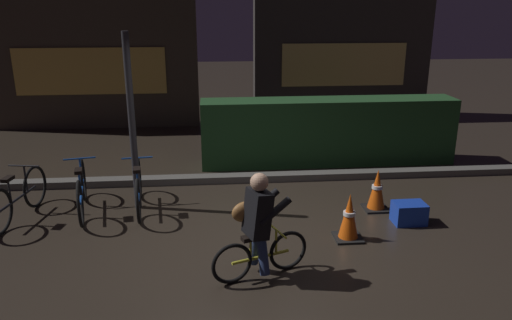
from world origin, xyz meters
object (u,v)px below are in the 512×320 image
at_px(traffic_cone_far, 377,190).
at_px(blue_crate, 409,213).
at_px(street_post, 132,124).
at_px(parked_bike_left_mid, 82,190).
at_px(parked_bike_leftmost, 18,198).
at_px(cyclist, 258,225).
at_px(traffic_cone_near, 349,217).
at_px(parked_bike_center_left, 139,188).

height_order(traffic_cone_far, blue_crate, traffic_cone_far).
relative_size(street_post, parked_bike_left_mid, 1.60).
xyz_separation_m(parked_bike_leftmost, cyclist, (3.25, -1.82, 0.29)).
bearing_deg(traffic_cone_near, cyclist, -147.69).
xyz_separation_m(traffic_cone_far, blue_crate, (0.31, -0.51, -0.15)).
bearing_deg(parked_bike_leftmost, cyclist, -109.36).
relative_size(street_post, parked_bike_center_left, 1.63).
distance_m(parked_bike_center_left, traffic_cone_near, 3.12).
distance_m(street_post, traffic_cone_far, 3.73).
height_order(parked_bike_leftmost, parked_bike_center_left, parked_bike_center_left).
relative_size(traffic_cone_far, cyclist, 0.50).
relative_size(street_post, parked_bike_leftmost, 1.65).
relative_size(street_post, traffic_cone_near, 4.11).
bearing_deg(parked_bike_center_left, street_post, 21.17).
height_order(street_post, parked_bike_center_left, street_post).
bearing_deg(cyclist, parked_bike_left_mid, 119.89).
xyz_separation_m(traffic_cone_near, cyclist, (-1.27, -0.81, 0.32)).
xyz_separation_m(parked_bike_left_mid, blue_crate, (4.66, -0.80, -0.20)).
height_order(traffic_cone_near, traffic_cone_far, traffic_cone_near).
bearing_deg(street_post, parked_bike_leftmost, -170.01).
xyz_separation_m(parked_bike_center_left, cyclist, (1.59, -2.04, 0.29)).
xyz_separation_m(parked_bike_left_mid, cyclist, (2.41, -2.00, 0.28)).
xyz_separation_m(parked_bike_center_left, traffic_cone_far, (3.54, -0.33, -0.03)).
bearing_deg(parked_bike_leftmost, traffic_cone_far, -81.29).
bearing_deg(cyclist, parked_bike_leftmost, 130.39).
height_order(traffic_cone_far, cyclist, cyclist).
distance_m(parked_bike_center_left, blue_crate, 3.94).
bearing_deg(cyclist, traffic_cone_far, 20.99).
height_order(street_post, cyclist, street_post).
bearing_deg(traffic_cone_near, street_post, 155.84).
relative_size(parked_bike_leftmost, blue_crate, 3.58).
bearing_deg(parked_bike_left_mid, traffic_cone_near, -119.22).
bearing_deg(traffic_cone_far, cyclist, -138.63).
relative_size(parked_bike_center_left, traffic_cone_near, 2.52).
bearing_deg(traffic_cone_near, parked_bike_left_mid, 161.99).
bearing_deg(parked_bike_leftmost, traffic_cone_near, -92.77).
bearing_deg(cyclist, street_post, 107.29).
relative_size(parked_bike_leftmost, parked_bike_center_left, 0.99).
bearing_deg(blue_crate, parked_bike_left_mid, 170.29).
bearing_deg(parked_bike_center_left, traffic_cone_far, -102.00).
xyz_separation_m(parked_bike_leftmost, parked_bike_center_left, (1.66, 0.22, 0.00)).
bearing_deg(traffic_cone_far, blue_crate, -59.00).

